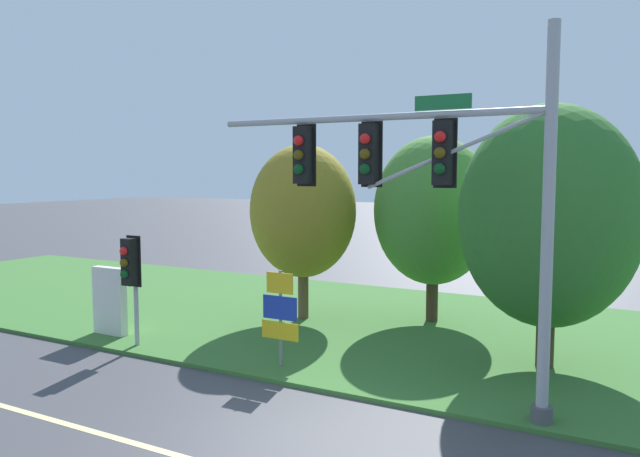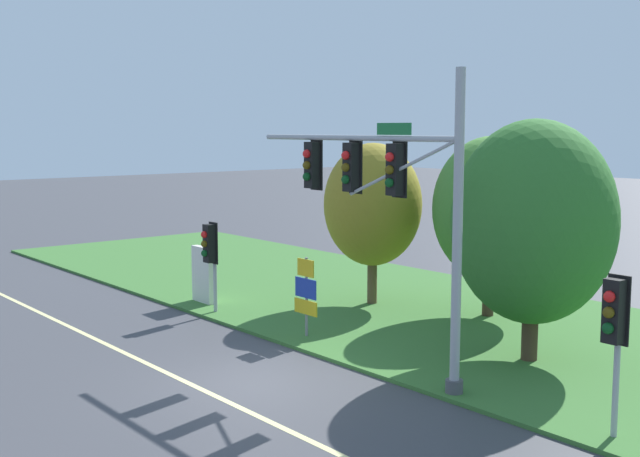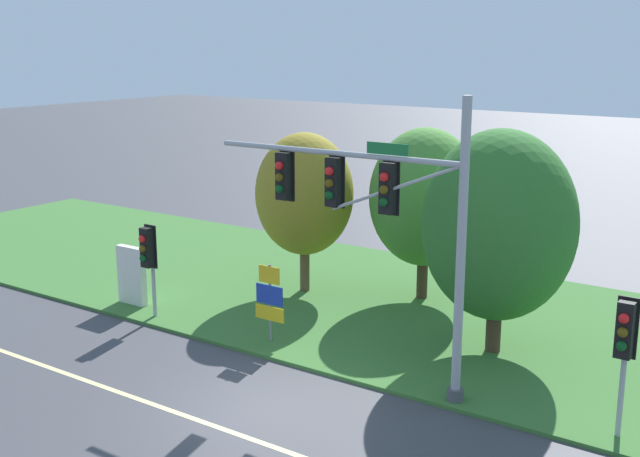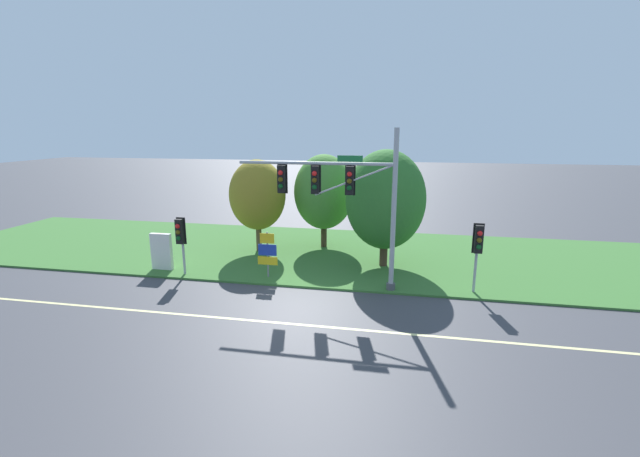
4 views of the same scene
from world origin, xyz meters
name	(u,v)px [view 4 (image 4 of 4)]	position (x,y,z in m)	size (l,w,h in m)	color
ground_plane	(294,311)	(0.00, 0.00, 0.00)	(160.00, 160.00, 0.00)	#3D3D42
lane_stripe	(286,323)	(0.00, -1.20, 0.00)	(36.00, 0.16, 0.01)	beige
grass_verge	(328,253)	(0.00, 8.25, 0.05)	(48.00, 11.50, 0.10)	#386B2D
traffic_signal_mast	(345,192)	(1.63, 2.88, 4.48)	(7.18, 0.49, 7.17)	#9EA0A5
pedestrian_signal_near_kerb	(180,234)	(-6.45, 2.92, 2.18)	(0.46, 0.55, 2.91)	#9EA0A5
pedestrian_signal_further_along	(478,243)	(7.45, 3.12, 2.39)	(0.46, 0.55, 3.15)	#9EA0A5
route_sign_post	(267,252)	(-2.19, 3.43, 1.40)	(1.00, 0.08, 2.26)	slate
tree_nearest_road	(257,195)	(-4.15, 7.86, 3.44)	(3.28, 3.28, 5.41)	brown
tree_left_of_mast	(324,192)	(-0.50, 9.44, 3.48)	(3.61, 3.61, 5.65)	#423021
tree_behind_signpost	(385,200)	(3.29, 6.35, 3.64)	(4.12, 4.12, 6.12)	#423021
info_kiosk	(162,252)	(-7.93, 3.55, 1.04)	(1.10, 0.24, 1.90)	silver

